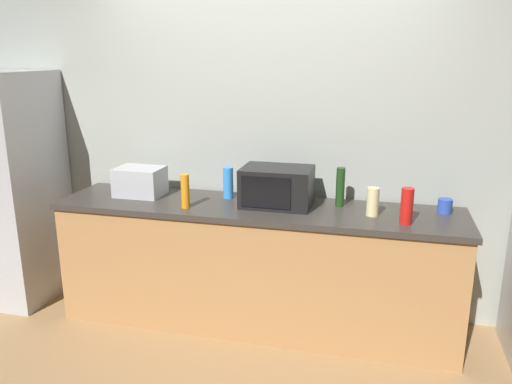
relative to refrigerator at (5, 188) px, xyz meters
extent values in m
plane|color=#A87F51|center=(2.05, -0.40, -0.90)|extent=(8.00, 8.00, 0.00)
cube|color=#9EA399|center=(2.05, 0.41, 0.45)|extent=(6.40, 0.10, 2.70)
cube|color=#B27F4C|center=(2.05, 0.00, -0.47)|extent=(2.80, 0.60, 0.86)
cube|color=#38332D|center=(2.05, 0.00, -0.02)|extent=(2.84, 0.64, 0.04)
cube|color=#B7BABF|center=(0.00, 0.00, 0.00)|extent=(0.72, 0.70, 1.80)
cube|color=black|center=(2.19, 0.05, 0.13)|extent=(0.48, 0.34, 0.27)
cube|color=black|center=(2.15, -0.12, 0.13)|extent=(0.34, 0.01, 0.21)
cube|color=#B7BABF|center=(1.14, 0.06, 0.10)|extent=(0.34, 0.26, 0.21)
cylinder|color=#338CE5|center=(1.80, 0.15, 0.11)|extent=(0.07, 0.07, 0.23)
cylinder|color=#1E3F19|center=(2.61, 0.14, 0.14)|extent=(0.06, 0.06, 0.27)
cylinder|color=beige|center=(2.84, -0.02, 0.09)|extent=(0.08, 0.08, 0.19)
cylinder|color=orange|center=(1.59, -0.16, 0.12)|extent=(0.06, 0.06, 0.24)
cylinder|color=red|center=(3.05, -0.14, 0.11)|extent=(0.08, 0.08, 0.23)
cylinder|color=#2D4CB2|center=(3.31, 0.15, 0.05)|extent=(0.09, 0.09, 0.09)
cylinder|color=yellow|center=(0.86, 0.24, 0.05)|extent=(0.08, 0.08, 0.09)
camera|label=1|loc=(2.88, -3.28, 1.02)|focal=35.67mm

